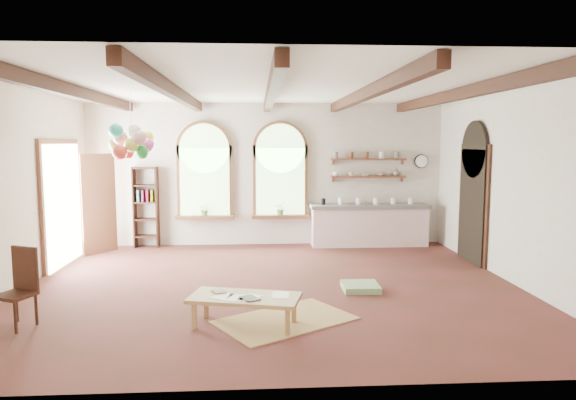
{
  "coord_description": "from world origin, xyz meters",
  "views": [
    {
      "loc": [
        -0.24,
        -8.15,
        2.34
      ],
      "look_at": [
        0.3,
        0.6,
        1.35
      ],
      "focal_mm": 32.0,
      "sensor_mm": 36.0,
      "label": 1
    }
  ],
  "objects": [
    {
      "name": "wall_shelf_lower",
      "position": [
        2.3,
        3.38,
        1.55
      ],
      "size": [
        1.7,
        0.24,
        0.04
      ],
      "primitive_type": "cube",
      "color": "brown",
      "rests_on": "wall_back"
    },
    {
      "name": "tablet",
      "position": [
        -0.33,
        -1.92,
        0.4
      ],
      "size": [
        0.28,
        0.31,
        0.01
      ],
      "primitive_type": "cube",
      "rotation": [
        0.0,
        0.0,
        0.53
      ],
      "color": "black",
      "rests_on": "coffee_table"
    },
    {
      "name": "potted_plant_left",
      "position": [
        -1.4,
        3.32,
        0.85
      ],
      "size": [
        0.27,
        0.23,
        0.3
      ],
      "primitive_type": "imported",
      "color": "#598C4C",
      "rests_on": "window_left"
    },
    {
      "name": "window_left",
      "position": [
        -1.4,
        3.43,
        1.63
      ],
      "size": [
        1.3,
        0.28,
        2.2
      ],
      "color": "brown",
      "rests_on": "floor"
    },
    {
      "name": "floor_mat",
      "position": [
        0.12,
        -1.64,
        0.01
      ],
      "size": [
        2.01,
        1.8,
        0.02
      ],
      "primitive_type": "cube",
      "rotation": [
        0.0,
        0.0,
        0.56
      ],
      "color": "tan",
      "rests_on": "floor"
    },
    {
      "name": "wall_shelf_upper",
      "position": [
        2.3,
        3.38,
        1.95
      ],
      "size": [
        1.7,
        0.24,
        0.04
      ],
      "primitive_type": "cube",
      "color": "brown",
      "rests_on": "wall_back"
    },
    {
      "name": "water_jug_a",
      "position": [
        3.14,
        3.2,
        0.25
      ],
      "size": [
        0.3,
        0.3,
        0.58
      ],
      "color": "#5792BA",
      "rests_on": "floor"
    },
    {
      "name": "table_book",
      "position": [
        -0.81,
        -1.64,
        0.4
      ],
      "size": [
        0.23,
        0.26,
        0.02
      ],
      "primitive_type": "imported",
      "rotation": [
        0.0,
        0.0,
        0.43
      ],
      "color": "olive",
      "rests_on": "coffee_table"
    },
    {
      "name": "wall_clock",
      "position": [
        3.55,
        3.45,
        1.9
      ],
      "size": [
        0.32,
        0.04,
        0.32
      ],
      "primitive_type": "cylinder",
      "rotation": [
        1.57,
        0.0,
        0.0
      ],
      "color": "black",
      "rests_on": "wall_back"
    },
    {
      "name": "shelf_bowl_a",
      "position": [
        2.25,
        3.38,
        1.6
      ],
      "size": [
        0.22,
        0.22,
        0.05
      ],
      "primitive_type": "imported",
      "color": "beige",
      "rests_on": "wall_shelf_lower"
    },
    {
      "name": "side_chair",
      "position": [
        -3.28,
        -1.65,
        0.29
      ],
      "size": [
        0.52,
        0.52,
        1.01
      ],
      "color": "#361B11",
      "rests_on": "floor"
    },
    {
      "name": "bookshelf",
      "position": [
        -2.7,
        3.32,
        0.9
      ],
      "size": [
        0.53,
        0.32,
        1.8
      ],
      "color": "#361B11",
      "rests_on": "floor"
    },
    {
      "name": "kitchen_counter",
      "position": [
        2.3,
        3.2,
        0.48
      ],
      "size": [
        2.68,
        0.62,
        0.94
      ],
      "color": "silver",
      "rests_on": "floor"
    },
    {
      "name": "shelf_cup_a",
      "position": [
        1.55,
        3.38,
        1.62
      ],
      "size": [
        0.12,
        0.1,
        0.1
      ],
      "primitive_type": "imported",
      "color": "white",
      "rests_on": "wall_shelf_lower"
    },
    {
      "name": "shelf_vase",
      "position": [
        2.95,
        3.38,
        1.67
      ],
      "size": [
        0.18,
        0.18,
        0.19
      ],
      "primitive_type": "imported",
      "color": "slate",
      "rests_on": "wall_shelf_lower"
    },
    {
      "name": "shelf_bowl_b",
      "position": [
        2.6,
        3.38,
        1.6
      ],
      "size": [
        0.2,
        0.2,
        0.06
      ],
      "primitive_type": "imported",
      "color": "#8C664C",
      "rests_on": "wall_shelf_lower"
    },
    {
      "name": "coffee_table",
      "position": [
        -0.4,
        -1.8,
        0.35
      ],
      "size": [
        1.5,
        0.95,
        0.4
      ],
      "color": "#A3864A",
      "rests_on": "floor"
    },
    {
      "name": "right_doorway",
      "position": [
        3.95,
        1.5,
        1.1
      ],
      "size": [
        0.1,
        1.3,
        2.4
      ],
      "primitive_type": "cube",
      "color": "black",
      "rests_on": "floor"
    },
    {
      "name": "left_doorway",
      "position": [
        -3.95,
        1.8,
        1.15
      ],
      "size": [
        0.1,
        1.9,
        2.5
      ],
      "primitive_type": "cube",
      "color": "brown",
      "rests_on": "floor"
    },
    {
      "name": "floor_cushion",
      "position": [
        1.4,
        -0.3,
        0.05
      ],
      "size": [
        0.58,
        0.58,
        0.1
      ],
      "primitive_type": "cube",
      "rotation": [
        0.0,
        0.0,
        -0.02
      ],
      "color": "#7D9F6E",
      "rests_on": "floor"
    },
    {
      "name": "water_jug_b",
      "position": [
        3.3,
        3.12,
        0.26
      ],
      "size": [
        0.32,
        0.32,
        0.61
      ],
      "color": "#5792BA",
      "rests_on": "floor"
    },
    {
      "name": "balloon_cluster",
      "position": [
        -2.41,
        0.93,
        2.33
      ],
      "size": [
        0.81,
        0.86,
        1.15
      ],
      "color": "white",
      "rests_on": "floor"
    },
    {
      "name": "shelf_cup_b",
      "position": [
        1.9,
        3.38,
        1.62
      ],
      "size": [
        0.1,
        0.1,
        0.09
      ],
      "primitive_type": "imported",
      "color": "beige",
      "rests_on": "wall_shelf_lower"
    },
    {
      "name": "floor",
      "position": [
        0.0,
        0.0,
        0.0
      ],
      "size": [
        8.0,
        8.0,
        0.0
      ],
      "primitive_type": "plane",
      "color": "maroon",
      "rests_on": "ground"
    },
    {
      "name": "window_right",
      "position": [
        0.3,
        3.43,
        1.63
      ],
      "size": [
        1.3,
        0.28,
        2.2
      ],
      "color": "brown",
      "rests_on": "floor"
    },
    {
      "name": "ceiling_beams",
      "position": [
        0.0,
        0.0,
        3.1
      ],
      "size": [
        6.2,
        6.8,
        0.18
      ],
      "primitive_type": null,
      "color": "#361B11",
      "rests_on": "ceiling"
    },
    {
      "name": "potted_plant_right",
      "position": [
        0.3,
        3.32,
        0.85
      ],
      "size": [
        0.27,
        0.23,
        0.3
      ],
      "primitive_type": "imported",
      "color": "#598C4C",
      "rests_on": "window_right"
    }
  ]
}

